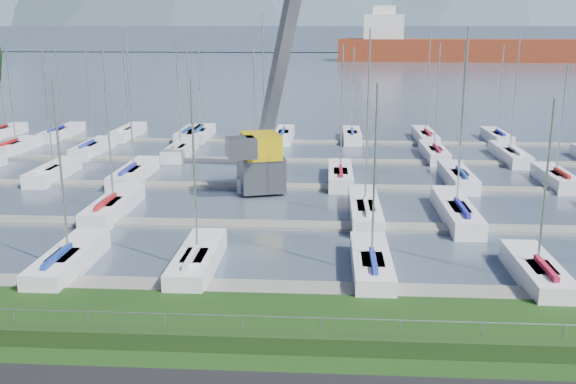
{
  "coord_description": "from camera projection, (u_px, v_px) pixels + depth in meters",
  "views": [
    {
      "loc": [
        2.14,
        -22.3,
        11.89
      ],
      "look_at": [
        0.0,
        12.0,
        3.0
      ],
      "focal_mm": 40.0,
      "sensor_mm": 36.0,
      "label": 1
    }
  ],
  "objects": [
    {
      "name": "cargo_ship_mid",
      "position": [
        474.0,
        51.0,
        229.46
      ],
      "size": [
        106.42,
        24.86,
        21.5
      ],
      "rotation": [
        0.0,
        0.0,
        -0.07
      ],
      "color": "maroon",
      "rests_on": "water"
    },
    {
      "name": "docks",
      "position": [
        299.0,
        187.0,
        49.83
      ],
      "size": [
        90.0,
        41.6,
        0.25
      ],
      "color": "slate",
      "rests_on": "water"
    },
    {
      "name": "foothill",
      "position": [
        325.0,
        38.0,
        342.01
      ],
      "size": [
        900.0,
        80.0,
        12.0
      ],
      "primitive_type": "cube",
      "color": "#49576B",
      "rests_on": "water"
    },
    {
      "name": "hedge",
      "position": [
        268.0,
        342.0,
        24.18
      ],
      "size": [
        80.0,
        0.7,
        0.7
      ],
      "primitive_type": "cube",
      "color": "#1D3613",
      "rests_on": "grass"
    },
    {
      "name": "crane",
      "position": [
        268.0,
        116.0,
        48.32
      ],
      "size": [
        7.27,
        13.07,
        22.35
      ],
      "rotation": [
        0.0,
        0.0,
        0.3
      ],
      "color": "#4F5256",
      "rests_on": "water"
    },
    {
      "name": "fence",
      "position": [
        268.0,
        317.0,
        24.35
      ],
      "size": [
        80.0,
        0.04,
        0.04
      ],
      "primitive_type": "cylinder",
      "rotation": [
        0.0,
        1.57,
        0.0
      ],
      "color": "#919499",
      "rests_on": "grass"
    },
    {
      "name": "water",
      "position": [
        324.0,
        56.0,
        275.97
      ],
      "size": [
        800.0,
        540.0,
        0.2
      ],
      "primitive_type": "cube",
      "color": "#414E5F"
    },
    {
      "name": "sailboat_fleet",
      "position": [
        271.0,
        111.0,
        51.36
      ],
      "size": [
        76.14,
        50.16,
        13.63
      ],
      "color": "navy",
      "rests_on": "water"
    }
  ]
}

